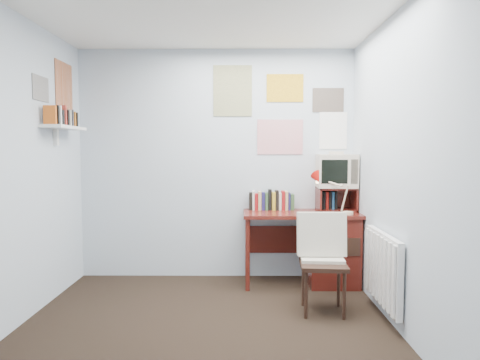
# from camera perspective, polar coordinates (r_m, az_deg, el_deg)

# --- Properties ---
(ground) EXTENTS (3.50, 3.50, 0.00)m
(ground) POSITION_cam_1_polar(r_m,az_deg,el_deg) (3.29, -5.10, -21.36)
(ground) COLOR black
(ground) RESTS_ON ground
(back_wall) EXTENTS (3.00, 0.02, 2.50)m
(back_wall) POSITION_cam_1_polar(r_m,az_deg,el_deg) (4.72, -3.17, 2.09)
(back_wall) COLOR silver
(back_wall) RESTS_ON ground
(right_wall) EXTENTS (0.02, 3.50, 2.50)m
(right_wall) POSITION_cam_1_polar(r_m,az_deg,el_deg) (3.20, 22.60, 0.89)
(right_wall) COLOR silver
(right_wall) RESTS_ON ground
(desk) EXTENTS (1.20, 0.55, 0.76)m
(desk) POSITION_cam_1_polar(r_m,az_deg,el_deg) (4.63, 11.45, -8.57)
(desk) COLOR #591A14
(desk) RESTS_ON ground
(desk_chair) EXTENTS (0.45, 0.43, 0.83)m
(desk_chair) POSITION_cam_1_polar(r_m,az_deg,el_deg) (3.82, 11.03, -11.07)
(desk_chair) COLOR black
(desk_chair) RESTS_ON ground
(desk_lamp) EXTENTS (0.30, 0.27, 0.38)m
(desk_lamp) POSITION_cam_1_polar(r_m,az_deg,el_deg) (4.43, 14.24, -2.03)
(desk_lamp) COLOR red
(desk_lamp) RESTS_ON desk
(tv_riser) EXTENTS (0.40, 0.30, 0.25)m
(tv_riser) POSITION_cam_1_polar(r_m,az_deg,el_deg) (4.68, 12.69, -2.49)
(tv_riser) COLOR #591A14
(tv_riser) RESTS_ON desk
(crt_tv) EXTENTS (0.42, 0.39, 0.38)m
(crt_tv) POSITION_cam_1_polar(r_m,az_deg,el_deg) (4.68, 12.68, 1.40)
(crt_tv) COLOR beige
(crt_tv) RESTS_ON tv_riser
(book_row) EXTENTS (0.60, 0.14, 0.22)m
(book_row) POSITION_cam_1_polar(r_m,az_deg,el_deg) (4.66, 4.91, -2.62)
(book_row) COLOR #591A14
(book_row) RESTS_ON desk
(radiator) EXTENTS (0.09, 0.80, 0.60)m
(radiator) POSITION_cam_1_polar(r_m,az_deg,el_deg) (3.82, 18.52, -11.16)
(radiator) COLOR white
(radiator) RESTS_ON right_wall
(wall_shelf) EXTENTS (0.20, 0.62, 0.24)m
(wall_shelf) POSITION_cam_1_polar(r_m,az_deg,el_deg) (4.40, -22.40, 6.49)
(wall_shelf) COLOR white
(wall_shelf) RESTS_ON left_wall
(posters_back) EXTENTS (1.20, 0.01, 0.90)m
(posters_back) POSITION_cam_1_polar(r_m,az_deg,el_deg) (4.74, 5.39, 9.36)
(posters_back) COLOR white
(posters_back) RESTS_ON back_wall
(posters_left) EXTENTS (0.01, 0.70, 0.60)m
(posters_left) POSITION_cam_1_polar(r_m,az_deg,el_deg) (4.47, -23.66, 11.30)
(posters_left) COLOR white
(posters_left) RESTS_ON left_wall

